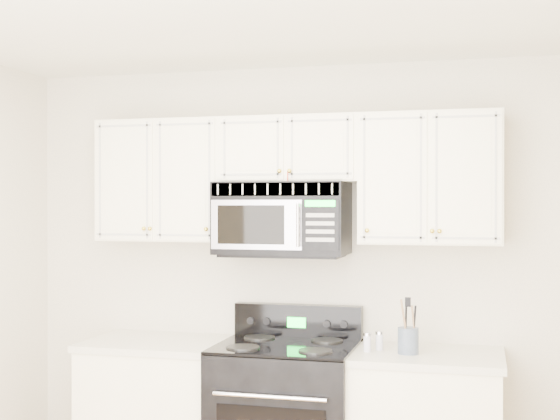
% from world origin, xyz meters
% --- Properties ---
extents(room, '(3.51, 3.51, 2.61)m').
position_xyz_m(room, '(0.00, 0.00, 1.30)').
color(room, '#9F7840').
rests_on(room, ground).
extents(upper_cabinets, '(2.44, 0.37, 0.75)m').
position_xyz_m(upper_cabinets, '(0.00, 1.58, 1.93)').
color(upper_cabinets, white).
rests_on(upper_cabinets, ground).
extents(microwave, '(0.78, 0.44, 0.43)m').
position_xyz_m(microwave, '(-0.05, 1.55, 1.67)').
color(microwave, black).
rests_on(microwave, ground).
extents(utensil_crock, '(0.12, 0.12, 0.31)m').
position_xyz_m(utensil_crock, '(0.71, 1.39, 1.00)').
color(utensil_crock, slate).
rests_on(utensil_crock, base_cabinet_right).
extents(shaker_salt, '(0.04, 0.04, 0.11)m').
position_xyz_m(shaker_salt, '(0.48, 1.38, 0.97)').
color(shaker_salt, silver).
rests_on(shaker_salt, base_cabinet_right).
extents(shaker_pepper, '(0.04, 0.04, 0.11)m').
position_xyz_m(shaker_pepper, '(0.54, 1.45, 0.97)').
color(shaker_pepper, silver).
rests_on(shaker_pepper, base_cabinet_right).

